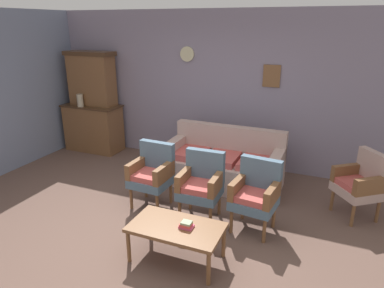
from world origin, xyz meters
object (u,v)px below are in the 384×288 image
object	(u,v)px
side_cabinet	(94,128)
book_stack_on_table	(186,225)
vase_on_cabinet	(80,100)
wingback_chair_by_fireplace	(361,182)
armchair_by_doorway	(256,193)
armchair_row_middle	(201,183)
floral_couch	(224,165)
armchair_near_cabinet	(152,172)
coffee_table	(176,229)

from	to	relation	value
side_cabinet	book_stack_on_table	xyz separation A→B (m)	(3.16, -2.52, -0.01)
vase_on_cabinet	wingback_chair_by_fireplace	bearing A→B (deg)	-6.54
side_cabinet	vase_on_cabinet	size ratio (longest dim) A/B	4.75
vase_on_cabinet	armchair_by_doorway	bearing A→B (deg)	-20.37
vase_on_cabinet	book_stack_on_table	xyz separation A→B (m)	(3.27, -2.34, -0.60)
armchair_row_middle	armchair_by_doorway	bearing A→B (deg)	0.20
armchair_row_middle	book_stack_on_table	bearing A→B (deg)	-78.20
side_cabinet	armchair_by_doorway	world-z (taller)	side_cabinet
armchair_by_doorway	floral_couch	bearing A→B (deg)	124.96
side_cabinet	armchair_by_doorway	distance (m)	4.01
side_cabinet	armchair_near_cabinet	distance (m)	2.70
vase_on_cabinet	floral_couch	world-z (taller)	vase_on_cabinet
armchair_row_middle	wingback_chair_by_fireplace	bearing A→B (deg)	23.53
wingback_chair_by_fireplace	coffee_table	world-z (taller)	wingback_chair_by_fireplace
side_cabinet	armchair_by_doorway	size ratio (longest dim) A/B	1.28
armchair_near_cabinet	vase_on_cabinet	bearing A→B (deg)	149.56
side_cabinet	vase_on_cabinet	world-z (taller)	vase_on_cabinet
vase_on_cabinet	side_cabinet	bearing A→B (deg)	56.95
book_stack_on_table	armchair_by_doorway	bearing A→B (deg)	60.51
armchair_by_doorway	armchair_near_cabinet	bearing A→B (deg)	178.26
vase_on_cabinet	coffee_table	world-z (taller)	vase_on_cabinet
side_cabinet	wingback_chair_by_fireplace	world-z (taller)	side_cabinet
wingback_chair_by_fireplace	coffee_table	distance (m)	2.56
armchair_near_cabinet	coffee_table	bearing A→B (deg)	-49.57
vase_on_cabinet	floral_couch	distance (m)	3.15
side_cabinet	wingback_chair_by_fireplace	bearing A→B (deg)	-8.77
armchair_row_middle	book_stack_on_table	xyz separation A→B (m)	(0.19, -0.93, -0.05)
armchair_near_cabinet	armchair_row_middle	world-z (taller)	same
vase_on_cabinet	book_stack_on_table	size ratio (longest dim) A/B	1.65
vase_on_cabinet	armchair_near_cabinet	bearing A→B (deg)	-30.44
armchair_near_cabinet	armchair_row_middle	bearing A→B (deg)	-3.57
book_stack_on_table	side_cabinet	bearing A→B (deg)	141.40
side_cabinet	coffee_table	bearing A→B (deg)	-39.71
vase_on_cabinet	wingback_chair_by_fireplace	size ratio (longest dim) A/B	0.27
floral_couch	wingback_chair_by_fireplace	bearing A→B (deg)	-7.10
vase_on_cabinet	floral_couch	bearing A→B (deg)	-6.18
vase_on_cabinet	coffee_table	bearing A→B (deg)	-36.60
armchair_by_doorway	armchair_row_middle	bearing A→B (deg)	-179.80
armchair_near_cabinet	armchair_row_middle	size ratio (longest dim) A/B	1.00
vase_on_cabinet	armchair_row_middle	xyz separation A→B (m)	(3.08, -1.41, -0.55)
armchair_near_cabinet	wingback_chair_by_fireplace	distance (m)	2.80
armchair_row_middle	book_stack_on_table	world-z (taller)	armchair_row_middle
side_cabinet	floral_couch	size ratio (longest dim) A/B	0.63
floral_couch	armchair_row_middle	bearing A→B (deg)	-88.04
floral_couch	book_stack_on_table	world-z (taller)	floral_couch
vase_on_cabinet	book_stack_on_table	world-z (taller)	vase_on_cabinet
armchair_near_cabinet	wingback_chair_by_fireplace	world-z (taller)	same
floral_couch	book_stack_on_table	size ratio (longest dim) A/B	12.42
side_cabinet	floral_couch	xyz separation A→B (m)	(2.93, -0.51, -0.14)
armchair_near_cabinet	armchair_row_middle	distance (m)	0.76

